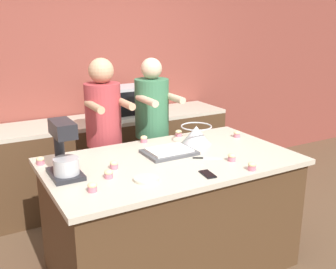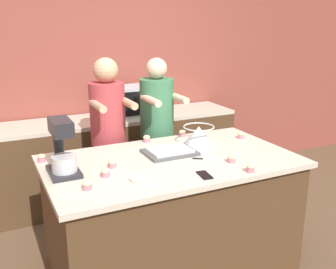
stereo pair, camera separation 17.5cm
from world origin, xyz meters
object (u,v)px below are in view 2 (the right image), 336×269
at_px(stand_mixer, 62,150).
at_px(microwave_oven, 126,101).
at_px(person_left, 109,142).
at_px(cupcake_0, 232,158).
at_px(cupcake_3, 105,172).
at_px(cupcake_4, 250,168).
at_px(cupcake_6, 42,158).
at_px(cupcake_5, 182,133).
at_px(cupcake_2, 87,185).
at_px(mixing_bowl, 199,135).
at_px(person_right, 157,137).
at_px(small_plate, 142,178).
at_px(cupcake_7, 147,138).
at_px(knife, 205,159).
at_px(cupcake_1, 112,163).
at_px(baking_tray, 170,152).
at_px(cell_phone, 204,175).
at_px(cupcake_8, 241,135).

bearing_deg(stand_mixer, microwave_oven, 55.25).
relative_size(person_left, cupcake_0, 27.00).
bearing_deg(cupcake_3, cupcake_4, -21.07).
xyz_separation_m(person_left, cupcake_6, (-0.66, -0.43, 0.09)).
bearing_deg(cupcake_5, cupcake_2, -144.62).
relative_size(mixing_bowl, cupcake_4, 4.37).
height_order(person_right, small_plate, person_right).
height_order(person_right, cupcake_6, person_right).
height_order(stand_mixer, small_plate, stand_mixer).
relative_size(stand_mixer, cupcake_7, 6.40).
bearing_deg(knife, cupcake_4, -67.38).
height_order(person_right, cupcake_1, person_right).
bearing_deg(cupcake_5, cupcake_4, -88.59).
xyz_separation_m(baking_tray, cupcake_5, (0.31, 0.38, 0.01)).
height_order(cell_phone, cupcake_5, cupcake_5).
xyz_separation_m(stand_mixer, cupcake_4, (1.18, -0.54, -0.14)).
height_order(microwave_oven, knife, microwave_oven).
bearing_deg(cupcake_6, baking_tray, -15.15).
bearing_deg(baking_tray, cupcake_5, 50.48).
bearing_deg(cupcake_4, microwave_oven, 96.11).
bearing_deg(cupcake_0, cupcake_8, 47.64).
xyz_separation_m(cupcake_6, cupcake_8, (1.70, -0.16, 0.00)).
xyz_separation_m(microwave_oven, cupcake_0, (0.20, -1.72, -0.13)).
bearing_deg(mixing_bowl, person_right, 102.24).
relative_size(mixing_bowl, cupcake_2, 4.37).
xyz_separation_m(small_plate, cupcake_6, (-0.55, 0.64, 0.02)).
relative_size(small_plate, cupcake_5, 2.79).
relative_size(person_right, cupcake_3, 26.63).
bearing_deg(mixing_bowl, cupcake_5, 93.04).
xyz_separation_m(cell_phone, knife, (0.17, 0.28, -0.00)).
relative_size(mixing_bowl, cupcake_7, 4.37).
bearing_deg(cupcake_7, cupcake_0, -63.46).
distance_m(microwave_oven, small_plate, 1.82).
distance_m(knife, cupcake_0, 0.20).
xyz_separation_m(stand_mixer, baking_tray, (0.84, 0.06, -0.15)).
height_order(knife, cupcake_7, cupcake_7).
bearing_deg(microwave_oven, cupcake_6, -134.55).
height_order(knife, cupcake_6, cupcake_6).
xyz_separation_m(stand_mixer, small_plate, (0.45, -0.33, -0.16)).
xyz_separation_m(small_plate, cupcake_2, (-0.37, 0.00, 0.02)).
xyz_separation_m(person_left, cupcake_8, (1.04, -0.59, 0.09)).
relative_size(cupcake_2, cupcake_5, 1.00).
height_order(baking_tray, cupcake_5, cupcake_5).
distance_m(microwave_oven, cupcake_1, 1.57).
bearing_deg(cupcake_6, cupcake_1, -37.92).
distance_m(stand_mixer, cupcake_0, 1.22).
bearing_deg(cupcake_5, cupcake_3, -146.15).
height_order(cell_phone, cupcake_2, cupcake_2).
distance_m(stand_mixer, cupcake_1, 0.37).
distance_m(knife, cupcake_5, 0.62).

